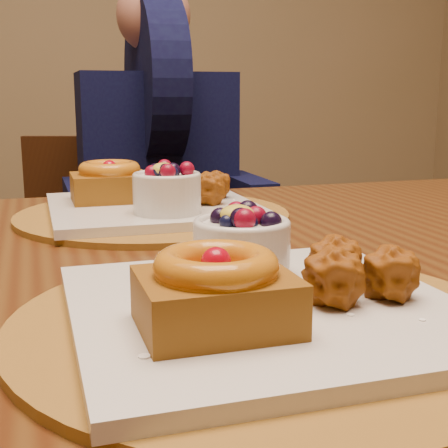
{
  "coord_description": "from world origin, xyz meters",
  "views": [
    {
      "loc": [
        -0.16,
        -0.75,
        0.92
      ],
      "look_at": [
        -0.02,
        -0.29,
        0.82
      ],
      "focal_mm": 50.0,
      "sensor_mm": 36.0,
      "label": 1
    }
  ],
  "objects_px": {
    "dining_table": "(193,323)",
    "diner": "(157,143)",
    "chair_far": "(90,275)",
    "place_setting_far": "(152,201)",
    "place_setting_near": "(261,298)"
  },
  "relations": [
    {
      "from": "place_setting_far",
      "to": "dining_table",
      "type": "bearing_deg",
      "value": -89.31
    },
    {
      "from": "dining_table",
      "to": "chair_far",
      "type": "bearing_deg",
      "value": 91.53
    },
    {
      "from": "place_setting_near",
      "to": "place_setting_far",
      "type": "height_order",
      "value": "place_setting_far"
    },
    {
      "from": "chair_far",
      "to": "place_setting_near",
      "type": "bearing_deg",
      "value": -70.97
    },
    {
      "from": "dining_table",
      "to": "chair_far",
      "type": "distance_m",
      "value": 1.04
    },
    {
      "from": "dining_table",
      "to": "place_setting_near",
      "type": "distance_m",
      "value": 0.24
    },
    {
      "from": "place_setting_far",
      "to": "chair_far",
      "type": "distance_m",
      "value": 0.86
    },
    {
      "from": "chair_far",
      "to": "diner",
      "type": "relative_size",
      "value": 1.08
    },
    {
      "from": "dining_table",
      "to": "place_setting_near",
      "type": "xyz_separation_m",
      "value": [
        -0.0,
        -0.22,
        0.1
      ]
    },
    {
      "from": "place_setting_near",
      "to": "diner",
      "type": "bearing_deg",
      "value": 82.75
    },
    {
      "from": "place_setting_near",
      "to": "diner",
      "type": "distance_m",
      "value": 1.13
    },
    {
      "from": "dining_table",
      "to": "diner",
      "type": "distance_m",
      "value": 0.92
    },
    {
      "from": "place_setting_far",
      "to": "diner",
      "type": "relative_size",
      "value": 0.5
    },
    {
      "from": "dining_table",
      "to": "diner",
      "type": "xyz_separation_m",
      "value": [
        0.14,
        0.9,
        0.13
      ]
    },
    {
      "from": "place_setting_near",
      "to": "diner",
      "type": "relative_size",
      "value": 0.5
    }
  ]
}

